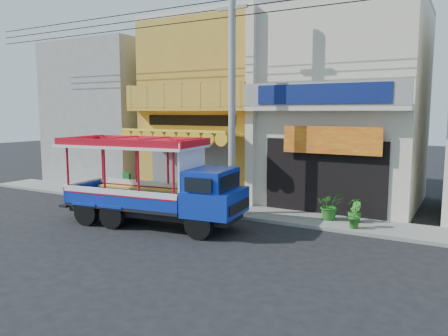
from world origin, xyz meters
name	(u,v)px	position (x,y,z in m)	size (l,w,h in m)	color
ground	(208,242)	(0.00, 0.00, 0.00)	(90.00, 90.00, 0.00)	black
sidewalk	(264,214)	(0.00, 4.00, 0.06)	(30.00, 2.00, 0.12)	slate
shophouse_left	(224,108)	(-4.00, 7.96, 4.11)	(6.00, 7.50, 8.24)	#B97E29
shophouse_right	(347,107)	(2.00, 7.96, 4.11)	(6.00, 6.75, 8.24)	beige
party_pilaster	(251,110)	(-1.00, 4.85, 4.00)	(0.35, 0.30, 8.00)	beige
filler_building_left	(119,114)	(-11.00, 8.00, 3.80)	(6.00, 6.00, 7.60)	gray
utility_pole	(236,81)	(-0.85, 3.30, 5.03)	(28.00, 0.26, 9.00)	gray
songthaew_truck	(164,185)	(-2.24, 0.78, 1.46)	(6.70, 2.85, 3.03)	black
green_sign	(127,187)	(-6.51, 3.62, 0.59)	(0.70, 0.56, 1.12)	black
potted_plant_a	(330,205)	(2.51, 4.16, 0.63)	(0.92, 0.79, 1.02)	#23661D
potted_plant_b	(354,215)	(3.52, 3.42, 0.56)	(0.49, 0.39, 0.89)	#23661D
potted_plant_c	(355,210)	(3.35, 4.20, 0.54)	(0.47, 0.47, 0.85)	#23661D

